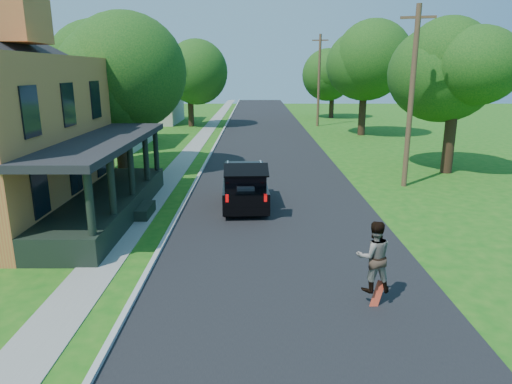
{
  "coord_description": "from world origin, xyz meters",
  "views": [
    {
      "loc": [
        -0.95,
        -11.39,
        5.64
      ],
      "look_at": [
        -0.93,
        3.0,
        1.8
      ],
      "focal_mm": 32.0,
      "sensor_mm": 36.0,
      "label": 1
    }
  ],
  "objects_px": {
    "skateboarder": "(374,256)",
    "utility_pole_near": "(411,96)",
    "tree_right_near": "(456,66)",
    "black_suv": "(245,187)"
  },
  "relations": [
    {
      "from": "black_suv",
      "to": "utility_pole_near",
      "type": "relative_size",
      "value": 0.56
    },
    {
      "from": "black_suv",
      "to": "tree_right_near",
      "type": "height_order",
      "value": "tree_right_near"
    },
    {
      "from": "black_suv",
      "to": "utility_pole_near",
      "type": "height_order",
      "value": "utility_pole_near"
    },
    {
      "from": "skateboarder",
      "to": "tree_right_near",
      "type": "height_order",
      "value": "tree_right_near"
    },
    {
      "from": "tree_right_near",
      "to": "utility_pole_near",
      "type": "xyz_separation_m",
      "value": [
        -3.36,
        -3.18,
        -1.44
      ]
    },
    {
      "from": "skateboarder",
      "to": "tree_right_near",
      "type": "relative_size",
      "value": 0.2
    },
    {
      "from": "black_suv",
      "to": "tree_right_near",
      "type": "xyz_separation_m",
      "value": [
        11.3,
        6.62,
        5.04
      ]
    },
    {
      "from": "utility_pole_near",
      "to": "black_suv",
      "type": "bearing_deg",
      "value": -141.92
    },
    {
      "from": "skateboarder",
      "to": "utility_pole_near",
      "type": "xyz_separation_m",
      "value": [
        4.61,
        11.99,
        3.18
      ]
    },
    {
      "from": "black_suv",
      "to": "tree_right_near",
      "type": "bearing_deg",
      "value": 27.61
    }
  ]
}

